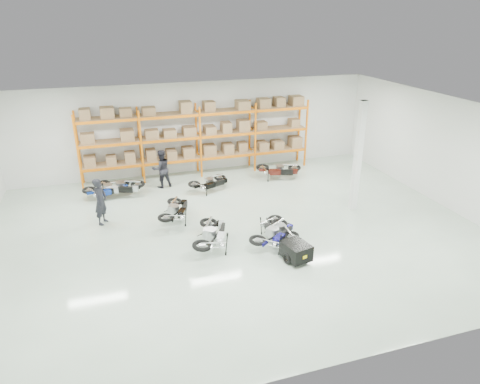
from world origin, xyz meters
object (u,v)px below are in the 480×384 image
object	(u,v)px
moto_black_far_left	(176,207)
person_back	(161,169)
moto_silver_left	(212,231)
moto_blue_centre	(275,231)
moto_back_c	(210,180)
moto_back_d	(279,167)
moto_back_a	(107,186)
moto_back_b	(119,184)
moto_touring_right	(278,226)
trailer	(296,251)
person_left	(101,201)

from	to	relation	value
moto_black_far_left	person_back	world-z (taller)	person_back
moto_silver_left	moto_blue_centre	bearing A→B (deg)	-172.73
moto_black_far_left	moto_back_c	xyz separation A→B (m)	(1.98, 2.52, -0.03)
moto_back_c	person_back	distance (m)	2.33
moto_back_d	person_back	world-z (taller)	person_back
moto_back_c	person_back	bearing A→B (deg)	41.08
moto_blue_centre	moto_back_d	world-z (taller)	moto_back_d
moto_silver_left	person_back	world-z (taller)	person_back
moto_back_a	moto_back_b	xyz separation A→B (m)	(0.49, 0.07, 0.03)
moto_back_c	moto_back_d	xyz separation A→B (m)	(3.60, 0.53, 0.06)
moto_touring_right	trailer	xyz separation A→B (m)	(0.00, -1.60, -0.13)
moto_silver_left	moto_back_d	size ratio (longest dim) A/B	1.04
moto_back_b	moto_touring_right	bearing A→B (deg)	-118.63
person_left	moto_touring_right	bearing A→B (deg)	-90.87
moto_black_far_left	trailer	world-z (taller)	moto_black_far_left
moto_blue_centre	trailer	world-z (taller)	moto_blue_centre
trailer	person_back	size ratio (longest dim) A/B	0.88
moto_black_far_left	moto_back_d	bearing A→B (deg)	-128.90
moto_back_b	moto_back_c	distance (m)	4.03
moto_back_a	moto_back_d	bearing A→B (deg)	-103.56
moto_back_d	person_left	world-z (taller)	person_left
trailer	moto_back_a	world-z (taller)	moto_back_a
moto_back_a	person_left	size ratio (longest dim) A/B	0.96
moto_back_a	moto_back_c	size ratio (longest dim) A/B	1.05
moto_back_d	person_left	bearing A→B (deg)	125.57
trailer	moto_back_c	bearing A→B (deg)	87.99
moto_silver_left	person_left	distance (m)	4.74
moto_back_d	moto_touring_right	bearing A→B (deg)	176.62
moto_blue_centre	moto_touring_right	bearing A→B (deg)	-73.45
moto_back_d	moto_blue_centre	bearing A→B (deg)	175.69
trailer	moto_back_c	xyz separation A→B (m)	(-1.27, 6.69, 0.14)
moto_back_d	person_back	bearing A→B (deg)	103.14
moto_back_a	person_left	distance (m)	2.52
moto_back_b	moto_back_d	size ratio (longest dim) A/B	0.99
moto_back_c	moto_back_a	bearing A→B (deg)	63.19
moto_back_a	moto_touring_right	bearing A→B (deg)	-147.87
moto_silver_left	moto_back_b	size ratio (longest dim) A/B	1.05
moto_blue_centre	moto_back_c	world-z (taller)	moto_blue_centre
moto_touring_right	moto_back_a	bearing A→B (deg)	133.22
moto_back_a	moto_back_c	xyz separation A→B (m)	(4.48, -0.55, -0.02)
moto_back_c	person_left	world-z (taller)	person_left
moto_blue_centre	moto_back_d	size ratio (longest dim) A/B	0.96
moto_silver_left	moto_touring_right	bearing A→B (deg)	-161.75
person_back	moto_back_c	bearing A→B (deg)	138.81
moto_black_far_left	trailer	distance (m)	5.29
person_back	moto_back_d	bearing A→B (deg)	161.91
moto_silver_left	trailer	bearing A→B (deg)	165.40
moto_black_far_left	person_left	world-z (taller)	person_left
moto_back_a	person_left	world-z (taller)	person_left
moto_back_d	moto_back_b	bearing A→B (deg)	108.46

